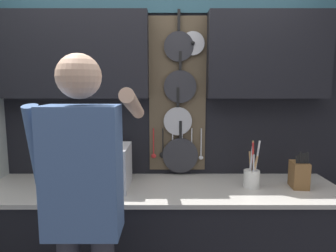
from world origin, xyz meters
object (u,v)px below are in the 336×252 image
Objects in this scene: microwave at (98,167)px; knife_block at (300,174)px; utensil_crock at (253,176)px; person at (85,195)px.

microwave is 1.70× the size of knife_block.
knife_block is 0.78× the size of utensil_crock.
microwave is at bearing 97.24° from person.
utensil_crock reaches higher than microwave.
microwave is at bearing -179.97° from utensil_crock.
microwave is 0.26× the size of person.
microwave is at bearing -179.99° from knife_block.
utensil_crock is at bearing 30.47° from person.
utensil_crock is (1.12, 0.00, -0.07)m from microwave.
knife_block is (1.46, 0.00, -0.05)m from microwave.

